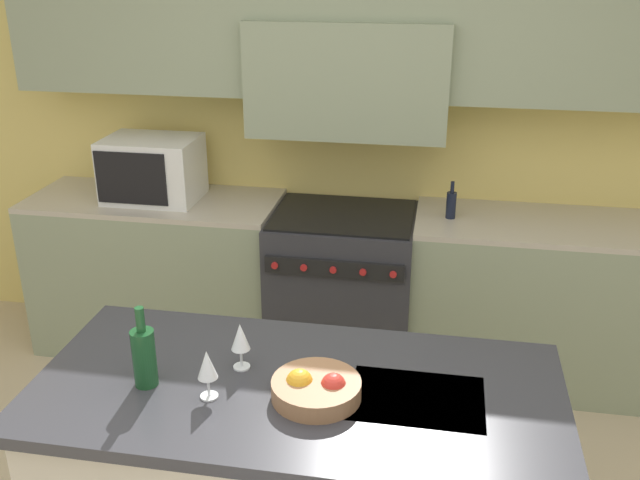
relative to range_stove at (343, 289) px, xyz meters
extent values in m
cube|color=#DBC166|center=(0.00, 0.36, 0.88)|extent=(10.00, 0.06, 2.70)
cube|color=gray|center=(0.00, 0.16, 1.51)|extent=(3.69, 0.34, 0.85)
cube|color=gray|center=(0.00, 0.13, 1.18)|extent=(1.06, 0.40, 0.60)
cube|color=gray|center=(-1.12, 0.02, -0.01)|extent=(1.45, 0.62, 0.92)
cube|color=#B2A893|center=(-1.12, 0.02, 0.47)|extent=(1.45, 0.62, 0.03)
cube|color=gray|center=(1.12, 0.02, -0.01)|extent=(1.45, 0.62, 0.92)
cube|color=#B2A893|center=(1.12, 0.02, 0.47)|extent=(1.45, 0.62, 0.03)
cube|color=#2D2D33|center=(0.00, 0.00, -0.01)|extent=(0.79, 0.66, 0.92)
cube|color=black|center=(0.00, 0.00, 0.46)|extent=(0.76, 0.61, 0.01)
cube|color=black|center=(0.00, -0.34, 0.29)|extent=(0.73, 0.02, 0.09)
cylinder|color=#B21E1E|center=(-0.31, -0.35, 0.29)|extent=(0.04, 0.02, 0.04)
cylinder|color=#B21E1E|center=(-0.15, -0.35, 0.29)|extent=(0.04, 0.02, 0.04)
cylinder|color=#B21E1E|center=(0.00, -0.35, 0.29)|extent=(0.04, 0.02, 0.04)
cylinder|color=#B21E1E|center=(0.15, -0.35, 0.29)|extent=(0.04, 0.02, 0.04)
cylinder|color=#B21E1E|center=(0.31, -0.35, 0.29)|extent=(0.04, 0.02, 0.04)
cube|color=silver|center=(-1.10, 0.02, 0.66)|extent=(0.52, 0.38, 0.36)
cube|color=black|center=(-1.15, -0.17, 0.66)|extent=(0.41, 0.01, 0.29)
cube|color=#333338|center=(0.08, -1.66, 0.44)|extent=(1.80, 0.86, 0.04)
cube|color=#2D2D30|center=(0.49, -1.66, 0.45)|extent=(0.44, 0.32, 0.01)
cylinder|color=#B2B2B7|center=(0.49, -1.47, 0.46)|extent=(0.02, 0.02, 0.00)
cylinder|color=#194723|center=(-0.42, -1.74, 0.56)|extent=(0.08, 0.08, 0.20)
cylinder|color=#194723|center=(-0.42, -1.74, 0.71)|extent=(0.03, 0.03, 0.09)
cylinder|color=white|center=(-0.19, -1.77, 0.46)|extent=(0.06, 0.06, 0.01)
cylinder|color=white|center=(-0.19, -1.77, 0.50)|extent=(0.01, 0.01, 0.07)
cone|color=white|center=(-0.19, -1.77, 0.58)|extent=(0.07, 0.07, 0.10)
cylinder|color=white|center=(-0.13, -1.59, 0.46)|extent=(0.06, 0.06, 0.01)
cylinder|color=white|center=(-0.13, -1.59, 0.50)|extent=(0.01, 0.01, 0.07)
cone|color=white|center=(-0.13, -1.59, 0.58)|extent=(0.07, 0.07, 0.10)
cylinder|color=#996B47|center=(0.16, -1.72, 0.49)|extent=(0.30, 0.30, 0.06)
sphere|color=gold|center=(0.11, -1.72, 0.51)|extent=(0.09, 0.09, 0.09)
sphere|color=red|center=(0.22, -1.72, 0.51)|extent=(0.08, 0.08, 0.08)
cylinder|color=black|center=(0.58, 0.00, 0.55)|extent=(0.05, 0.05, 0.14)
cylinder|color=black|center=(0.58, 0.00, 0.65)|extent=(0.02, 0.02, 0.06)
camera|label=1|loc=(0.52, -3.65, 1.83)|focal=40.00mm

